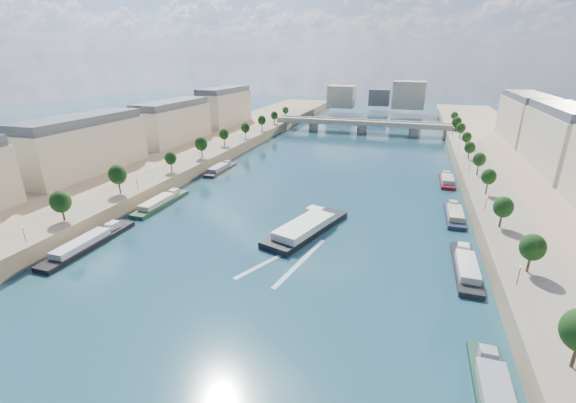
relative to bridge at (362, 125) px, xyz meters
The scene contains 16 objects.
ground 122.15m from the bridge, 90.00° to the right, with size 700.00×700.00×0.00m, color #0B2333.
quay_left 141.72m from the bridge, 120.54° to the right, with size 44.00×520.00×5.00m, color #9E8460.
quay_right 141.72m from the bridge, 59.46° to the right, with size 44.00×520.00×5.00m, color #9E8460.
pave_left 134.70m from the bridge, 115.04° to the right, with size 14.00×520.00×0.10m, color gray.
pave_right 134.70m from the bridge, 64.96° to the right, with size 14.00×520.00×0.10m, color gray.
trees_left 132.15m from the bridge, 114.62° to the right, with size 4.80×268.80×8.26m.
trees_right 124.93m from the bridge, 63.85° to the right, with size 4.80×268.80×8.26m.
lamps_left 142.12m from the bridge, 111.68° to the right, with size 0.36×200.36×4.28m.
lamps_right 128.31m from the bridge, 65.84° to the right, with size 0.36×200.36×4.28m.
buildings_left 139.51m from the bridge, 127.68° to the right, with size 16.00×226.00×23.20m.
skyline 98.00m from the bridge, 88.12° to the left, with size 79.00×42.00×22.00m.
bridge is the anchor object (origin of this frame).
tour_barge 156.03m from the bridge, 88.01° to the right, with size 18.19×32.73×4.27m.
wake 172.56m from the bridge, 88.20° to the right, with size 15.43×25.76×0.04m.
moored_barges_left 177.42m from the bridge, 104.86° to the right, with size 5.00×155.49×3.60m.
moored_barges_right 174.32m from the bridge, 74.87° to the right, with size 5.00×161.08×3.60m.
Camera 1 is at (30.33, -28.03, 45.61)m, focal length 24.00 mm.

